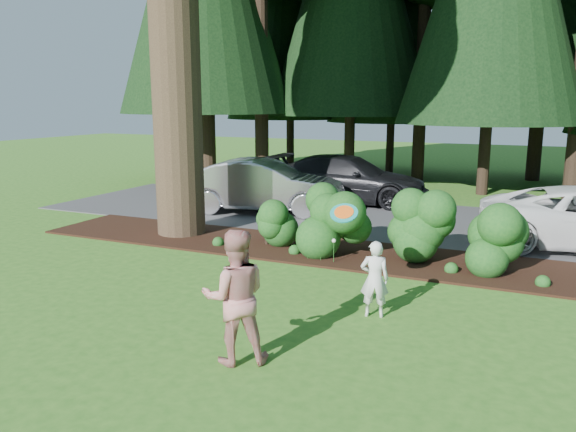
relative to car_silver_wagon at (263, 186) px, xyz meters
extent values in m
plane|color=#2E641C|center=(3.91, -6.85, -0.86)|extent=(80.00, 80.00, 0.00)
cube|color=black|center=(3.91, -3.60, -0.83)|extent=(16.00, 2.50, 0.05)
cube|color=#38383A|center=(3.91, 0.65, -0.84)|extent=(22.00, 6.00, 0.03)
sphere|color=#164818|center=(1.91, -3.65, -0.20)|extent=(1.08, 1.08, 1.08)
cylinder|color=black|center=(1.91, -3.65, -0.71)|extent=(0.08, 0.08, 0.30)
sphere|color=#164818|center=(3.71, -3.85, 0.08)|extent=(1.35, 1.35, 1.35)
cylinder|color=black|center=(3.71, -3.85, -0.71)|extent=(0.08, 0.08, 0.30)
sphere|color=#164818|center=(5.51, -3.55, -0.03)|extent=(1.26, 1.26, 1.26)
cylinder|color=black|center=(5.51, -3.55, -0.71)|extent=(0.08, 0.08, 0.30)
sphere|color=#164818|center=(7.31, -3.75, -0.14)|extent=(1.17, 1.17, 1.17)
cylinder|color=black|center=(7.31, -3.75, -0.71)|extent=(0.08, 0.08, 0.30)
cylinder|color=#164818|center=(3.31, -4.45, -0.61)|extent=(0.01, 0.01, 0.50)
sphere|color=white|center=(3.31, -4.45, -0.34)|extent=(0.09, 0.09, 0.09)
cylinder|color=#164818|center=(3.61, -4.45, -0.61)|extent=(0.01, 0.01, 0.50)
sphere|color=white|center=(3.61, -4.45, -0.34)|extent=(0.09, 0.09, 0.09)
cylinder|color=#164818|center=(3.91, -4.45, -0.61)|extent=(0.01, 0.01, 0.50)
sphere|color=white|center=(3.91, -4.45, -0.34)|extent=(0.09, 0.09, 0.09)
cylinder|color=black|center=(-5.59, 7.15, 4.04)|extent=(0.50, 0.50, 9.80)
cone|color=black|center=(-5.59, 7.15, 6.84)|extent=(6.16, 6.16, 10.50)
cylinder|color=black|center=(-3.09, 7.65, 3.69)|extent=(0.50, 0.50, 9.10)
cylinder|color=black|center=(-0.09, 8.15, 4.39)|extent=(0.50, 0.50, 10.50)
cylinder|color=black|center=(2.91, 6.65, 3.52)|extent=(0.50, 0.50, 8.75)
cylinder|color=black|center=(5.91, 7.65, 4.74)|extent=(0.50, 0.50, 11.20)
cylinder|color=black|center=(-4.09, 11.65, 4.74)|extent=(0.50, 0.50, 11.20)
cylinder|color=black|center=(1.41, 11.15, 4.39)|extent=(0.50, 0.50, 10.50)
cylinder|color=black|center=(7.41, 12.15, 5.09)|extent=(0.50, 0.50, 11.90)
imported|color=#A6A6AA|center=(0.00, 0.00, 0.00)|extent=(5.27, 2.74, 1.65)
imported|color=black|center=(1.82, 2.84, -0.03)|extent=(5.54, 2.32, 1.60)
imported|color=silver|center=(5.51, -7.01, -0.22)|extent=(0.52, 0.41, 1.27)
imported|color=#A21715|center=(4.26, -9.35, 0.06)|extent=(1.12, 1.06, 1.83)
cylinder|color=teal|center=(4.86, -6.67, 0.75)|extent=(0.49, 0.42, 0.31)
cylinder|color=orange|center=(4.86, -6.67, 0.76)|extent=(0.35, 0.29, 0.21)
camera|label=1|loc=(7.77, -15.49, 2.59)|focal=35.00mm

